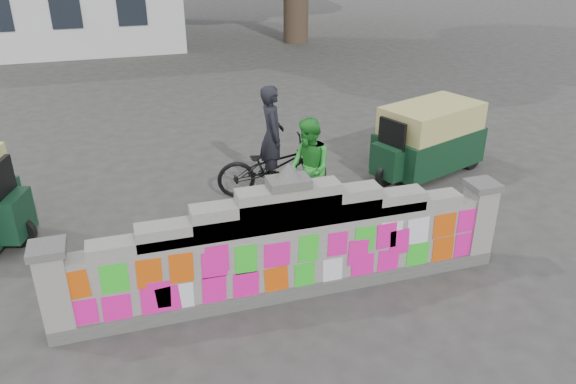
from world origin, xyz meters
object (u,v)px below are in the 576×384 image
(cyclist_rider, at_px, (272,148))
(cyclist_bike, at_px, (272,167))
(rickshaw_right, at_px, (428,138))
(pedestrian, at_px, (309,168))

(cyclist_rider, bearing_deg, cyclist_bike, -84.06)
(cyclist_bike, xyz_separation_m, cyclist_rider, (-0.00, 0.00, 0.39))
(rickshaw_right, bearing_deg, cyclist_rider, -18.66)
(pedestrian, distance_m, rickshaw_right, 3.19)
(cyclist_bike, height_order, rickshaw_right, rickshaw_right)
(cyclist_rider, distance_m, pedestrian, 1.08)
(cyclist_bike, distance_m, cyclist_rider, 0.39)
(cyclist_bike, relative_size, cyclist_rider, 1.12)
(cyclist_rider, xyz_separation_m, pedestrian, (0.38, -1.01, -0.06))
(cyclist_rider, height_order, rickshaw_right, cyclist_rider)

